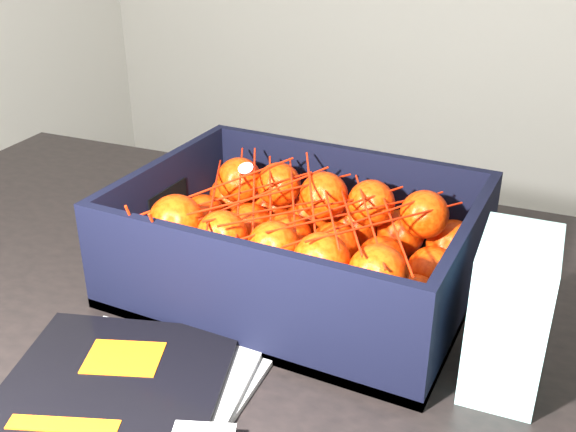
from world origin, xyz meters
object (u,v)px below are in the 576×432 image
at_px(magazine_stack, 106,418).
at_px(produce_crate, 299,256).
at_px(retail_carton, 510,314).
at_px(table, 218,363).

relative_size(magazine_stack, produce_crate, 0.82).
bearing_deg(retail_carton, produce_crate, 160.78).
relative_size(table, retail_carton, 7.93).
relative_size(table, magazine_stack, 3.78).
distance_m(magazine_stack, retail_carton, 0.39).
bearing_deg(produce_crate, table, -140.16).
relative_size(produce_crate, retail_carton, 2.55).
bearing_deg(retail_carton, magazine_stack, -147.95).
distance_m(table, produce_crate, 0.18).
height_order(magazine_stack, retail_carton, retail_carton).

